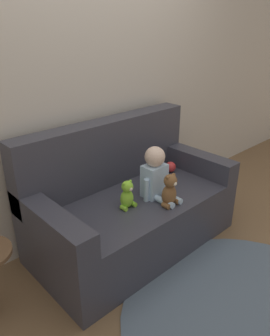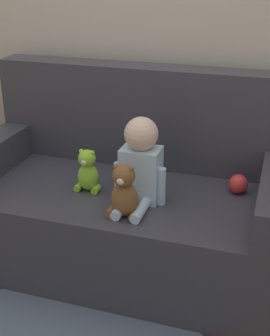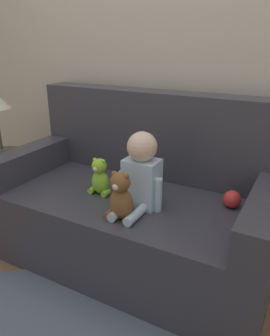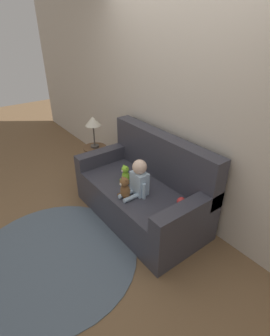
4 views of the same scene
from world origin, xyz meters
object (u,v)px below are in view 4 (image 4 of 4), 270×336
Objects in this scene: plush_toy_side at (126,175)px; couch at (144,191)px; person_baby at (139,179)px; side_table at (94,133)px; teddy_bear_brown at (125,189)px; toy_ball at (181,202)px.

couch is at bearing 44.70° from plush_toy_side.
side_table reaches higher than person_baby.
side_table is at bearing 164.80° from teddy_bear_brown.
couch reaches higher than side_table.
person_baby is at bearing -56.09° from couch.
couch is 0.42m from teddy_bear_brown.
plush_toy_side is at bearing -164.40° from toy_ball.
toy_ball is (0.71, 0.20, -0.05)m from plush_toy_side.
person_baby reaches higher than teddy_bear_brown.
teddy_bear_brown is 0.60m from toy_ball.
couch is 17.34× the size of toy_ball.
plush_toy_side is at bearing 175.92° from person_baby.
plush_toy_side is 0.74m from toy_ball.
side_table is at bearing 171.29° from plush_toy_side.
plush_toy_side is (-0.25, 0.19, -0.02)m from teddy_bear_brown.
couch is 0.31m from plush_toy_side.
toy_ball is (0.46, 0.38, -0.07)m from teddy_bear_brown.
couch reaches higher than teddy_bear_brown.
teddy_bear_brown reaches higher than plush_toy_side.
plush_toy_side is at bearing 143.54° from teddy_bear_brown.
teddy_bear_brown is (0.10, -0.34, 0.23)m from couch.
couch is 1.71× the size of side_table.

